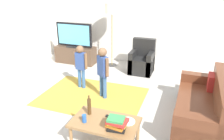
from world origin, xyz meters
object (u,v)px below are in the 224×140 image
object	(u,v)px
tv_stand	(76,55)
plate	(128,121)
armchair	(142,62)
tv	(74,35)
couch	(205,108)
coffee_table	(105,124)
soda_can	(84,118)
tv_remote	(111,117)
book_stack	(117,123)
floor_lamp	(112,12)
child_center	(103,68)
child_near_tv	(81,63)
bottle	(89,106)

from	to	relation	value
tv_stand	plate	bearing A→B (deg)	-50.20
armchair	plate	xyz separation A→B (m)	(0.46, -2.96, 0.13)
tv	couch	distance (m)	4.14
coffee_table	soda_can	size ratio (longest dim) A/B	8.33
tv_stand	tv_remote	distance (m)	3.72
couch	soda_can	xyz separation A→B (m)	(-1.71, -1.24, 0.19)
book_stack	soda_can	size ratio (longest dim) A/B	2.56
floor_lamp	tv_stand	bearing A→B (deg)	-172.17
tv	couch	size ratio (longest dim) A/B	0.61
child_center	tv_remote	xyz separation A→B (m)	(0.65, -1.27, -0.23)
soda_can	plate	size ratio (longest dim) A/B	0.55
child_near_tv	soda_can	world-z (taller)	child_near_tv
couch	bottle	world-z (taller)	couch
tv_stand	tv_remote	world-z (taller)	tv_stand
couch	floor_lamp	xyz separation A→B (m)	(-2.50, 2.13, 1.25)
child_center	plate	distance (m)	1.60
couch	tv_stand	bearing A→B (deg)	151.22
bottle	plate	distance (m)	0.63
bottle	coffee_table	bearing A→B (deg)	-18.43
tv_remote	couch	bearing A→B (deg)	42.33
tv_stand	plate	world-z (taller)	tv_stand
tv	armchair	distance (m)	2.11
couch	child_near_tv	xyz separation A→B (m)	(-2.67, 0.52, 0.32)
tv	book_stack	xyz separation A→B (m)	(2.40, -3.19, -0.33)
tv	couch	xyz separation A→B (m)	(3.60, -1.96, -0.56)
child_center	coffee_table	world-z (taller)	child_center
coffee_table	bottle	xyz separation A→B (m)	(-0.30, 0.10, 0.19)
couch	plate	distance (m)	1.51
tv	floor_lamp	distance (m)	1.32
bottle	tv	bearing A→B (deg)	122.24
tv_stand	bottle	distance (m)	3.55
armchair	plate	bearing A→B (deg)	-81.19
couch	book_stack	xyz separation A→B (m)	(-1.20, -1.23, 0.23)
coffee_table	book_stack	world-z (taller)	book_stack
child_near_tv	plate	xyz separation A→B (m)	(1.56, -1.54, -0.19)
plate	tv	bearing A→B (deg)	130.00
coffee_table	book_stack	xyz separation A→B (m)	(0.22, -0.12, 0.15)
bottle	book_stack	bearing A→B (deg)	-22.41
child_near_tv	book_stack	world-z (taller)	child_near_tv
couch	coffee_table	bearing A→B (deg)	-141.90
child_near_tv	tv_remote	distance (m)	2.00
couch	tv_remote	world-z (taller)	couch
bottle	child_center	bearing A→B (deg)	102.94
couch	child_center	xyz separation A→B (m)	(-2.02, 0.27, 0.37)
floor_lamp	bottle	world-z (taller)	floor_lamp
tv_stand	bottle	world-z (taller)	bottle
tv	coffee_table	distance (m)	3.80
child_near_tv	bottle	xyz separation A→B (m)	(0.94, -1.54, -0.06)
floor_lamp	tv_remote	distance (m)	3.51
tv	bottle	xyz separation A→B (m)	(1.88, -2.98, -0.29)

